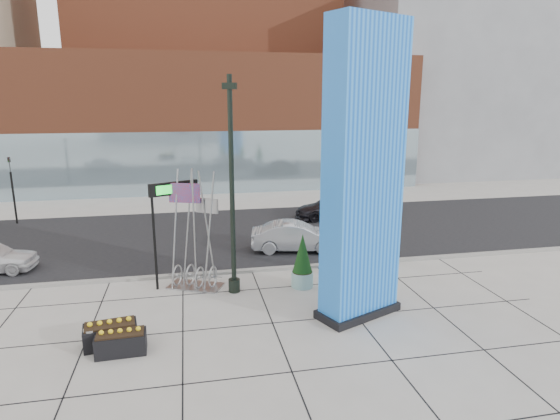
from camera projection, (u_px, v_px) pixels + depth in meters
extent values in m
plane|color=#9E9991|center=(240.00, 313.00, 16.70)|extent=(160.00, 160.00, 0.00)
cube|color=black|center=(219.00, 235.00, 26.23)|extent=(80.00, 12.00, 0.02)
cube|color=gray|center=(229.00, 272.00, 20.50)|extent=(80.00, 0.30, 0.12)
cube|color=brown|center=(215.00, 122.00, 41.38)|extent=(34.00, 10.00, 11.00)
cube|color=#8CA5B2|center=(220.00, 163.00, 37.49)|extent=(34.00, 0.60, 5.00)
cube|color=slate|center=(445.00, 84.00, 50.14)|extent=(20.00, 18.00, 18.00)
cube|color=blue|center=(363.00, 175.00, 15.48)|extent=(2.98, 2.13, 9.97)
cube|color=black|center=(358.00, 310.00, 16.60)|extent=(3.27, 2.42, 0.28)
cylinder|color=black|center=(232.00, 189.00, 17.61)|extent=(0.19, 0.19, 8.32)
cylinder|color=black|center=(234.00, 285.00, 18.51)|extent=(0.46, 0.46, 0.52)
cube|color=black|center=(229.00, 86.00, 16.74)|extent=(0.56, 0.37, 0.23)
cube|color=#A8AAAD|center=(195.00, 286.00, 19.03)|extent=(2.38, 1.85, 0.06)
cylinder|color=#A8AAAD|center=(175.00, 232.00, 18.17)|extent=(0.09, 0.09, 4.84)
cylinder|color=#A8AAAD|center=(185.00, 229.00, 18.57)|extent=(0.09, 0.09, 4.84)
cylinder|color=#A8AAAD|center=(195.00, 230.00, 18.41)|extent=(0.09, 0.09, 4.84)
cylinder|color=#A8AAAD|center=(206.00, 227.00, 18.77)|extent=(0.09, 0.09, 4.84)
cylinder|color=#A8AAAD|center=(213.00, 230.00, 18.40)|extent=(0.09, 0.09, 4.84)
torus|color=#A8AAAD|center=(177.00, 278.00, 18.70)|extent=(0.43, 0.83, 0.88)
torus|color=#A8AAAD|center=(189.00, 275.00, 18.98)|extent=(0.43, 0.83, 0.88)
torus|color=#A8AAAD|center=(201.00, 276.00, 18.89)|extent=(0.43, 0.83, 0.88)
torus|color=#A8AAAD|center=(213.00, 274.00, 19.17)|extent=(0.43, 0.83, 0.88)
cube|color=red|center=(184.00, 194.00, 18.09)|extent=(1.20, 0.48, 0.77)
cube|color=#A8AAAD|center=(207.00, 204.00, 18.46)|extent=(0.86, 0.53, 0.58)
cylinder|color=gray|center=(91.00, 340.00, 14.08)|extent=(0.38, 0.38, 0.73)
cylinder|color=black|center=(154.00, 239.00, 18.30)|extent=(0.10, 0.10, 4.22)
cube|color=black|center=(176.00, 190.00, 18.04)|extent=(1.90, 1.01, 0.50)
cube|color=#19D833|center=(165.00, 191.00, 17.85)|extent=(0.65, 0.31, 0.35)
cylinder|color=#8DBEB9|center=(383.00, 259.00, 21.40)|extent=(0.94, 0.94, 0.66)
cylinder|color=black|center=(383.00, 252.00, 21.32)|extent=(0.86, 0.86, 0.06)
cone|color=black|center=(384.00, 234.00, 21.13)|extent=(0.84, 0.84, 1.69)
cylinder|color=#8DBEB9|center=(350.00, 269.00, 20.09)|extent=(0.87, 0.87, 0.61)
cylinder|color=black|center=(350.00, 263.00, 20.02)|extent=(0.80, 0.80, 0.05)
cone|color=black|center=(351.00, 245.00, 19.84)|extent=(0.78, 0.78, 1.57)
cylinder|color=#8DBEB9|center=(302.00, 279.00, 19.00)|extent=(0.89, 0.89, 0.62)
cylinder|color=black|center=(302.00, 272.00, 18.93)|extent=(0.82, 0.82, 0.05)
cone|color=black|center=(303.00, 253.00, 18.74)|extent=(0.80, 0.80, 1.60)
cube|color=black|center=(121.00, 343.00, 13.99)|extent=(1.50, 0.79, 0.63)
cube|color=black|center=(120.00, 333.00, 13.91)|extent=(1.39, 0.68, 0.06)
cube|color=black|center=(111.00, 335.00, 14.44)|extent=(1.68, 1.02, 0.68)
cube|color=black|center=(110.00, 324.00, 14.35)|extent=(1.55, 0.89, 0.07)
imported|color=#9FA1A7|center=(296.00, 237.00, 23.38)|extent=(4.64, 2.28, 1.46)
imported|color=black|center=(332.00, 208.00, 29.91)|extent=(4.90, 2.32, 1.38)
cylinder|color=black|center=(14.00, 198.00, 28.33)|extent=(0.12, 0.12, 3.20)
imported|color=black|center=(9.00, 165.00, 27.86)|extent=(0.15, 0.18, 0.90)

